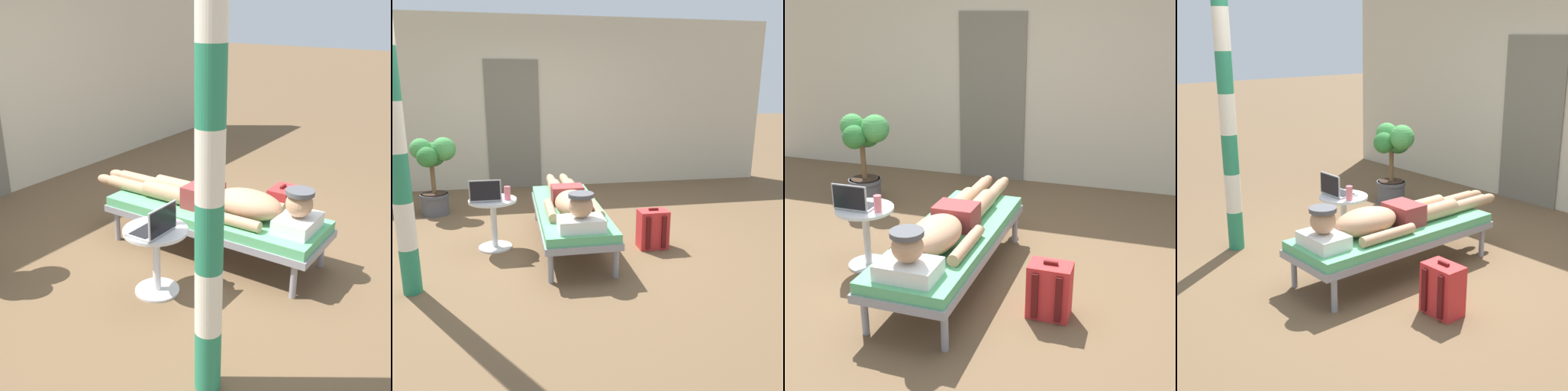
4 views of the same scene
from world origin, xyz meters
The scene contains 10 objects.
ground_plane centered at (0.00, 0.00, 0.00)m, with size 40.00×40.00×0.00m, color brown.
house_wall_back centered at (0.00, 2.77, 1.35)m, with size 7.60×0.20×2.70m, color beige.
house_door_panel centered at (-0.51, 2.66, 1.02)m, with size 0.84×0.03×2.04m, color #6D6759.
lounge_chair centered at (0.00, -0.05, 0.35)m, with size 0.67×1.94×0.42m.
person_reclining centered at (0.00, -0.13, 0.52)m, with size 0.53×2.17×0.33m.
side_table centered at (-0.77, -0.02, 0.36)m, with size 0.48×0.48×0.52m.
laptop centered at (-0.83, -0.07, 0.58)m, with size 0.31×0.24×0.23m.
drink_glass centered at (-0.62, -0.06, 0.59)m, with size 0.06×0.06×0.14m, color #D86672.
backpack centered at (0.84, -0.30, 0.20)m, with size 0.30×0.26×0.42m.
potted_plant centered at (-1.56, 1.34, 0.63)m, with size 0.57×0.49×1.01m.
Camera 3 is at (1.39, -3.52, 2.06)m, focal length 47.97 mm.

